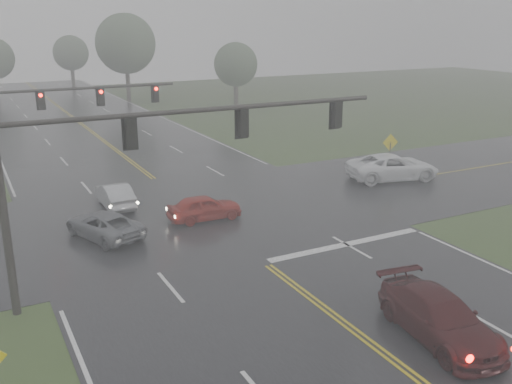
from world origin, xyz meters
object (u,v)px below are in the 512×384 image
sedan_maroon (437,338)px  signal_gantry_near (139,151)px  sedan_silver (116,207)px  sedan_red (205,220)px  car_grey (105,237)px  pickup_white (392,179)px  signal_gantry_far (44,112)px

sedan_maroon → signal_gantry_near: bearing=139.7°
sedan_maroon → sedan_silver: 20.08m
sedan_red → signal_gantry_near: signal_gantry_near is taller
sedan_silver → sedan_maroon: bearing=107.5°
sedan_red → car_grey: 5.40m
pickup_white → signal_gantry_far: size_ratio=0.51×
sedan_red → signal_gantry_far: signal_gantry_far is taller
sedan_red → signal_gantry_near: (-5.17, -6.25, 5.58)m
car_grey → pickup_white: pickup_white is taller
sedan_red → pickup_white: 14.41m
sedan_maroon → signal_gantry_far: size_ratio=0.43×
signal_gantry_near → sedan_silver: bearing=82.1°
car_grey → pickup_white: bearing=165.1°
sedan_maroon → sedan_red: size_ratio=1.32×
sedan_silver → car_grey: bearing=69.4°
sedan_red → car_grey: (-5.40, -0.10, 0.00)m
pickup_white → signal_gantry_near: size_ratio=0.39×
sedan_maroon → signal_gantry_far: 26.41m
pickup_white → signal_gantry_far: 22.78m
sedan_red → pickup_white: bearing=-81.8°
pickup_white → signal_gantry_far: signal_gantry_far is taller
sedan_maroon → car_grey: size_ratio=1.13×
sedan_red → sedan_silver: sedan_silver is taller
sedan_silver → signal_gantry_near: size_ratio=0.27×
sedan_silver → car_grey: size_ratio=0.90×
sedan_maroon → sedan_red: bearing=107.0°
car_grey → signal_gantry_far: bearing=-104.2°
car_grey → signal_gantry_near: size_ratio=0.29×
car_grey → signal_gantry_near: 8.31m
sedan_maroon → car_grey: bearing=125.9°
sedan_red → car_grey: size_ratio=0.86×
sedan_silver → pickup_white: size_ratio=0.68×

